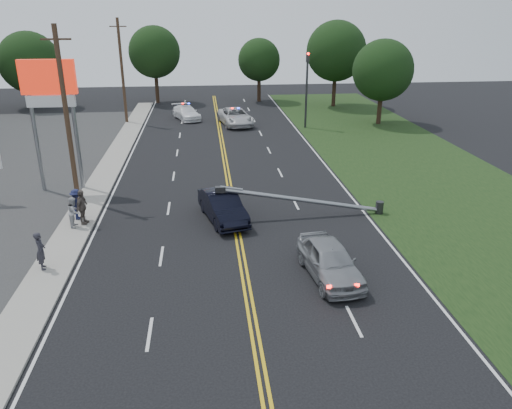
{
  "coord_description": "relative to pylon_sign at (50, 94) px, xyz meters",
  "views": [
    {
      "loc": [
        -1.52,
        -17.02,
        10.67
      ],
      "look_at": [
        0.91,
        5.77,
        1.7
      ],
      "focal_mm": 35.0,
      "sensor_mm": 36.0,
      "label": 1
    }
  ],
  "objects": [
    {
      "name": "pylon_sign",
      "position": [
        0.0,
        0.0,
        0.0
      ],
      "size": [
        3.2,
        0.35,
        8.0
      ],
      "color": "gray",
      "rests_on": "ground"
    },
    {
      "name": "tree_9",
      "position": [
        26.45,
        16.96,
        -0.78
      ],
      "size": [
        5.86,
        5.86,
        8.16
      ],
      "color": "black",
      "rests_on": "ground"
    },
    {
      "name": "bystander_d",
      "position": [
        2.5,
        -6.0,
        -4.94
      ],
      "size": [
        0.69,
        1.17,
        1.87
      ],
      "primitive_type": "imported",
      "rotation": [
        0.0,
        0.0,
        1.35
      ],
      "color": "#584E47",
      "rests_on": "sidewalk"
    },
    {
      "name": "emergency_a",
      "position": [
        12.16,
        17.98,
        -5.19
      ],
      "size": [
        3.6,
        6.19,
        1.62
      ],
      "primitive_type": "imported",
      "rotation": [
        0.0,
        0.0,
        0.16
      ],
      "color": "silver",
      "rests_on": "ground"
    },
    {
      "name": "tree_6",
      "position": [
        3.52,
        31.54,
        -0.02
      ],
      "size": [
        6.05,
        6.05,
        9.02
      ],
      "color": "black",
      "rests_on": "ground"
    },
    {
      "name": "crashed_sedan",
      "position": [
        9.85,
        -6.0,
        -5.22
      ],
      "size": [
        2.74,
        4.95,
        1.55
      ],
      "primitive_type": "imported",
      "rotation": [
        0.0,
        0.0,
        0.25
      ],
      "color": "black",
      "rests_on": "ground"
    },
    {
      "name": "utility_pole_mid",
      "position": [
        1.3,
        -2.0,
        -0.91
      ],
      "size": [
        1.6,
        0.28,
        10.0
      ],
      "color": "#382619",
      "rests_on": "ground"
    },
    {
      "name": "emergency_b",
      "position": [
        7.25,
        21.12,
        -5.3
      ],
      "size": [
        3.46,
        5.19,
        1.4
      ],
      "primitive_type": "imported",
      "rotation": [
        0.0,
        0.0,
        0.34
      ],
      "color": "white",
      "rests_on": "ground"
    },
    {
      "name": "tree_7",
      "position": [
        16.0,
        31.31,
        -1.01
      ],
      "size": [
        5.1,
        5.1,
        7.55
      ],
      "color": "black",
      "rests_on": "ground"
    },
    {
      "name": "bystander_a",
      "position": [
        1.78,
        -10.85,
        -5.02
      ],
      "size": [
        0.57,
        0.72,
        1.72
      ],
      "primitive_type": "imported",
      "rotation": [
        0.0,
        0.0,
        1.86
      ],
      "color": "#2A2931",
      "rests_on": "sidewalk"
    },
    {
      "name": "tree_5",
      "position": [
        -10.42,
        30.0,
        -0.91
      ],
      "size": [
        6.86,
        6.86,
        8.53
      ],
      "color": "black",
      "rests_on": "ground"
    },
    {
      "name": "ground",
      "position": [
        10.5,
        -14.0,
        -6.0
      ],
      "size": [
        120.0,
        120.0,
        0.0
      ],
      "primitive_type": "plane",
      "color": "black",
      "rests_on": "ground"
    },
    {
      "name": "traffic_signal",
      "position": [
        18.8,
        16.0,
        -1.79
      ],
      "size": [
        0.28,
        0.41,
        7.05
      ],
      "color": "#2D2D30",
      "rests_on": "ground"
    },
    {
      "name": "grass_verge",
      "position": [
        24.0,
        -4.0,
        -5.99
      ],
      "size": [
        12.0,
        80.0,
        0.01
      ],
      "primitive_type": "cube",
      "color": "black",
      "rests_on": "ground"
    },
    {
      "name": "utility_pole_far",
      "position": [
        1.3,
        20.0,
        -0.91
      ],
      "size": [
        1.6,
        0.28,
        10.0
      ],
      "color": "#382619",
      "rests_on": "ground"
    },
    {
      "name": "waiting_sedan",
      "position": [
        14.08,
        -12.7,
        -5.21
      ],
      "size": [
        2.38,
        4.79,
        1.57
      ],
      "primitive_type": "imported",
      "rotation": [
        0.0,
        0.0,
        0.12
      ],
      "color": "#919398",
      "rests_on": "ground"
    },
    {
      "name": "bystander_b",
      "position": [
        2.14,
        -6.29,
        -5.08
      ],
      "size": [
        0.61,
        0.78,
        1.6
      ],
      "primitive_type": "imported",
      "rotation": [
        0.0,
        0.0,
        1.57
      ],
      "color": "#A6A6AB",
      "rests_on": "sidewalk"
    },
    {
      "name": "centerline_yellow",
      "position": [
        10.5,
        -4.0,
        -5.99
      ],
      "size": [
        0.36,
        80.0,
        0.0
      ],
      "primitive_type": "cube",
      "color": "gold",
      "rests_on": "ground"
    },
    {
      "name": "tree_8",
      "position": [
        24.4,
        27.06,
        0.26
      ],
      "size": [
        6.8,
        6.8,
        9.66
      ],
      "color": "black",
      "rests_on": "ground"
    },
    {
      "name": "fallen_streetlight",
      "position": [
        14.69,
        -6.0,
        -5.08
      ],
      "size": [
        9.36,
        0.44,
        1.91
      ],
      "color": "#2D2D30",
      "rests_on": "ground"
    },
    {
      "name": "bystander_c",
      "position": [
        2.07,
        -5.32,
        -5.03
      ],
      "size": [
        0.64,
        1.1,
        1.69
      ],
      "primitive_type": "imported",
      "rotation": [
        0.0,
        0.0,
        1.58
      ],
      "color": "#1B2045",
      "rests_on": "sidewalk"
    },
    {
      "name": "sidewalk",
      "position": [
        2.1,
        -4.0,
        -5.94
      ],
      "size": [
        1.8,
        70.0,
        0.12
      ],
      "primitive_type": "cube",
      "color": "gray",
      "rests_on": "ground"
    }
  ]
}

